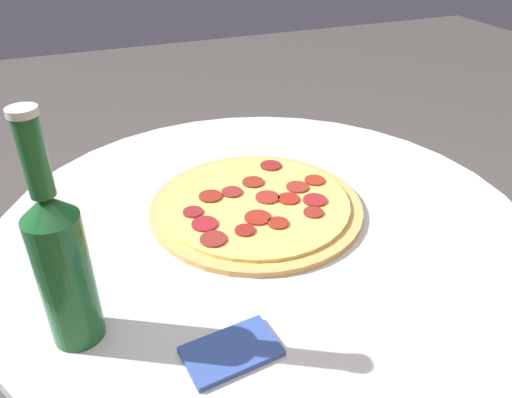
# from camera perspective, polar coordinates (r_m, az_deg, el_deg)

# --- Properties ---
(table) EXTENTS (0.89, 0.89, 0.74)m
(table) POSITION_cam_1_polar(r_m,az_deg,el_deg) (0.95, 0.84, -11.09)
(table) COLOR silver
(table) RESTS_ON ground_plane
(pizza) EXTENTS (0.37, 0.37, 0.02)m
(pizza) POSITION_cam_1_polar(r_m,az_deg,el_deg) (0.86, 0.02, -0.69)
(pizza) COLOR tan
(pizza) RESTS_ON table
(beer_bottle) EXTENTS (0.06, 0.06, 0.30)m
(beer_bottle) POSITION_cam_1_polar(r_m,az_deg,el_deg) (0.61, -21.31, -6.82)
(beer_bottle) COLOR #195628
(beer_bottle) RESTS_ON table
(napkin) EXTENTS (0.12, 0.08, 0.01)m
(napkin) POSITION_cam_1_polar(r_m,az_deg,el_deg) (0.62, -2.84, -16.98)
(napkin) COLOR #334C99
(napkin) RESTS_ON table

